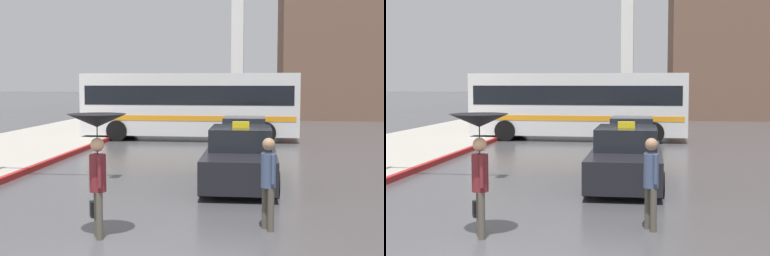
{
  "view_description": "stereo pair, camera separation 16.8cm",
  "coord_description": "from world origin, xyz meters",
  "views": [
    {
      "loc": [
        2.35,
        -7.23,
        2.68
      ],
      "look_at": [
        0.6,
        7.76,
        1.4
      ],
      "focal_mm": 50.0,
      "sensor_mm": 36.0,
      "label": 1
    },
    {
      "loc": [
        2.52,
        -7.21,
        2.68
      ],
      "look_at": [
        0.6,
        7.76,
        1.4
      ],
      "focal_mm": 50.0,
      "sensor_mm": 36.0,
      "label": 2
    }
  ],
  "objects": [
    {
      "name": "pedestrian_with_umbrella",
      "position": [
        -0.31,
        1.58,
        1.72
      ],
      "size": [
        1.0,
        1.0,
        2.15
      ],
      "rotation": [
        0.0,
        0.0,
        2.02
      ],
      "color": "#4C473D",
      "rests_on": "ground_plane"
    },
    {
      "name": "traffic_light",
      "position": [
        -3.6,
        5.7,
        4.34
      ],
      "size": [
        3.68,
        0.38,
        6.28
      ],
      "color": "black",
      "rests_on": "ground_plane"
    },
    {
      "name": "city_bus",
      "position": [
        -0.62,
        17.75,
        1.73
      ],
      "size": [
        10.07,
        2.88,
        3.11
      ],
      "rotation": [
        0.0,
        0.0,
        -1.6
      ],
      "color": "silver",
      "rests_on": "ground_plane"
    },
    {
      "name": "taxi",
      "position": [
        2.01,
        6.81,
        0.69
      ],
      "size": [
        1.91,
        4.69,
        1.67
      ],
      "rotation": [
        0.0,
        0.0,
        3.14
      ],
      "color": "black",
      "rests_on": "ground_plane"
    },
    {
      "name": "pedestrian_man",
      "position": [
        2.62,
        2.42,
        0.98
      ],
      "size": [
        0.37,
        0.41,
        1.69
      ],
      "rotation": [
        0.0,
        0.0,
        -1.09
      ],
      "color": "#4C473D",
      "rests_on": "ground_plane"
    },
    {
      "name": "sedan_red",
      "position": [
        1.98,
        13.28,
        0.64
      ],
      "size": [
        1.91,
        4.49,
        1.36
      ],
      "rotation": [
        0.0,
        0.0,
        3.14
      ],
      "color": "#B7B2AD",
      "rests_on": "ground_plane"
    }
  ]
}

